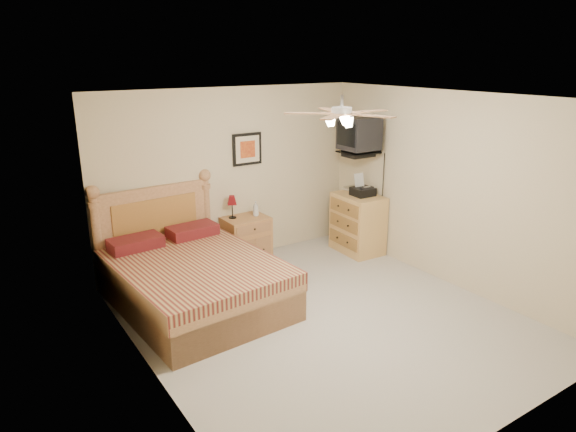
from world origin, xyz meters
The scene contains 17 objects.
floor centered at (0.00, 0.00, 0.00)m, with size 4.50×4.50×0.00m, color #ACA69B.
ceiling centered at (0.00, 0.00, 2.50)m, with size 4.00×4.50×0.04m, color white.
wall_back centered at (0.00, 2.25, 1.25)m, with size 4.00×0.04×2.50m, color beige.
wall_front centered at (0.00, -2.25, 1.25)m, with size 4.00×0.04×2.50m, color beige.
wall_left centered at (-2.00, 0.00, 1.25)m, with size 0.04×4.50×2.50m, color beige.
wall_right centered at (2.00, 0.00, 1.25)m, with size 0.04×4.50×2.50m, color beige.
bed centered at (-1.09, 1.12, 0.70)m, with size 1.66×2.18×1.41m, color #9D6A42, non-canonical shape.
nightstand centered at (0.10, 2.00, 0.34)m, with size 0.63×0.47×0.68m, color #A36734.
table_lamp centered at (-0.07, 2.10, 0.84)m, with size 0.18×0.18×0.33m, color #63080C, non-canonical shape.
lotion_bottle centered at (0.26, 2.00, 0.79)m, with size 0.08×0.09×0.22m, color silver.
framed_picture centered at (0.27, 2.23, 1.62)m, with size 0.46×0.04×0.46m, color black.
dresser centered at (1.73, 1.44, 0.45)m, with size 0.53×0.76×0.90m, color tan.
fax_machine centered at (1.76, 1.39, 1.06)m, with size 0.30×0.32×0.32m, color black, non-canonical shape.
magazine_lower centered at (1.73, 1.68, 0.91)m, with size 0.21×0.28×0.03m, color beige.
magazine_upper centered at (1.75, 1.69, 0.94)m, with size 0.20×0.28×0.02m, color gray.
wall_tv centered at (1.75, 1.34, 1.81)m, with size 0.56×0.46×0.58m, color black, non-canonical shape.
ceiling_fan centered at (0.00, -0.20, 2.36)m, with size 1.14×1.14×0.28m, color silver, non-canonical shape.
Camera 1 is at (-3.27, -4.18, 2.91)m, focal length 32.00 mm.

